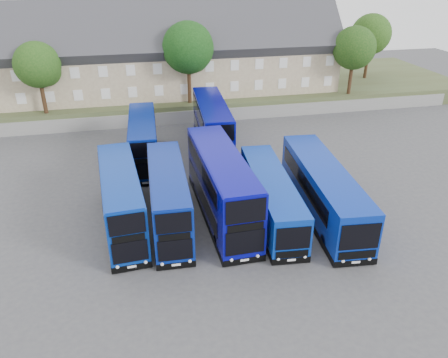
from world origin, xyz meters
TOP-DOWN VIEW (x-y plane):
  - ground at (0.00, 0.00)m, footprint 120.00×120.00m
  - retaining_wall at (0.00, 24.00)m, footprint 70.00×0.40m
  - earth_bank at (0.00, 34.00)m, footprint 80.00×20.00m
  - terrace_row at (-3.00, 30.00)m, footprint 48.00×10.40m
  - dd_front_left at (-6.06, 3.18)m, footprint 3.24×10.90m
  - dd_front_mid at (-2.83, 2.76)m, footprint 2.81×10.77m
  - dd_front_right at (1.06, 3.11)m, footprint 3.14×12.34m
  - dd_rear_left at (-4.01, 14.11)m, footprint 2.89×10.61m
  - dd_rear_right at (2.86, 16.10)m, footprint 3.43×11.95m
  - coach_east_a at (4.56, 2.28)m, footprint 3.46×12.03m
  - coach_east_b at (8.48, 1.99)m, footprint 3.98×13.60m
  - tree_west at (-13.85, 25.10)m, footprint 4.80×4.80m
  - tree_mid at (2.15, 25.60)m, footprint 5.76×5.76m
  - tree_east at (22.15, 25.10)m, footprint 5.12×5.12m
  - tree_far at (28.15, 32.10)m, footprint 5.44×5.44m

SIDE VIEW (x-z plane):
  - ground at x=0.00m, z-range 0.00..0.00m
  - retaining_wall at x=0.00m, z-range 0.00..1.50m
  - earth_bank at x=0.00m, z-range 0.00..2.00m
  - coach_east_a at x=4.56m, z-range -0.03..3.21m
  - coach_east_b at x=8.48m, z-range -0.03..3.64m
  - dd_rear_left at x=-4.01m, z-range -0.04..4.14m
  - dd_front_mid at x=-2.83m, z-range -0.04..4.21m
  - dd_front_left at x=-6.06m, z-range -0.04..4.24m
  - dd_rear_right at x=2.86m, z-range -0.04..4.66m
  - dd_front_right at x=1.06m, z-range -0.04..4.84m
  - terrace_row at x=-3.00m, z-range 1.00..12.20m
  - tree_west at x=-13.85m, z-range 3.23..10.88m
  - tree_east at x=22.15m, z-range 3.31..11.47m
  - tree_far at x=28.15m, z-range 3.39..12.06m
  - tree_mid at x=2.15m, z-range 3.48..12.66m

